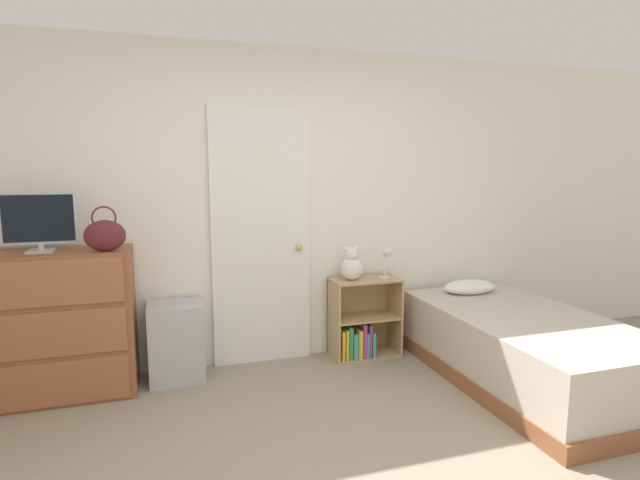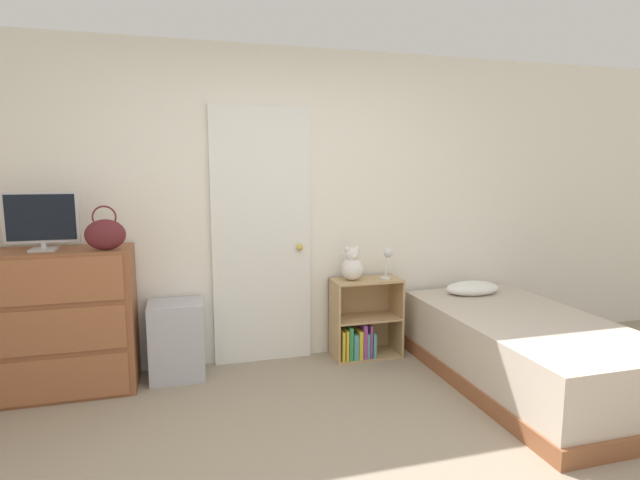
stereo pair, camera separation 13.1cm
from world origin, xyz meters
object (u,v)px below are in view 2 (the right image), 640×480
object	(u,v)px
handbag	(105,234)
desk_lamp	(388,257)
bed	(524,350)
tv	(41,220)
bookshelf	(361,327)
dresser	(56,322)
teddy_bear	(352,266)
storage_bin	(177,340)

from	to	relation	value
handbag	desk_lamp	xyz separation A→B (m)	(2.16, 0.15, -0.29)
handbag	bed	xyz separation A→B (m)	(2.92, -0.65, -0.89)
tv	bookshelf	xyz separation A→B (m)	(2.35, 0.09, -0.99)
dresser	teddy_bear	distance (m)	2.25
dresser	bed	size ratio (longest dim) A/B	0.53
desk_lamp	bed	xyz separation A→B (m)	(0.76, -0.80, -0.60)
teddy_bear	storage_bin	bearing A→B (deg)	-179.05
handbag	teddy_bear	distance (m)	1.90
bookshelf	storage_bin	bearing A→B (deg)	-179.00
dresser	bookshelf	world-z (taller)	dresser
dresser	bed	xyz separation A→B (m)	(3.29, -0.77, -0.26)
tv	bookshelf	size ratio (longest dim) A/B	0.70
desk_lamp	bed	bearing A→B (deg)	-46.49
storage_bin	dresser	bearing A→B (deg)	-176.54
tv	storage_bin	xyz separation A→B (m)	(0.85, 0.07, -0.95)
storage_bin	teddy_bear	world-z (taller)	teddy_bear
storage_bin	bed	size ratio (longest dim) A/B	0.30
handbag	bookshelf	world-z (taller)	handbag
dresser	storage_bin	xyz separation A→B (m)	(0.81, 0.05, -0.22)
dresser	tv	distance (m)	0.73
handbag	bookshelf	bearing A→B (deg)	5.63
teddy_bear	tv	bearing A→B (deg)	-177.71
handbag	teddy_bear	size ratio (longest dim) A/B	1.08
dresser	desk_lamp	xyz separation A→B (m)	(2.53, 0.03, 0.34)
tv	storage_bin	distance (m)	1.27
bookshelf	dresser	bearing A→B (deg)	-178.14
tv	bookshelf	world-z (taller)	tv
handbag	storage_bin	distance (m)	0.97
bookshelf	teddy_bear	xyz separation A→B (m)	(-0.08, -0.00, 0.54)
bookshelf	bed	bearing A→B (deg)	-40.72
teddy_bear	bed	size ratio (longest dim) A/B	0.14
desk_lamp	handbag	bearing A→B (deg)	-176.04
dresser	bed	bearing A→B (deg)	-13.11
tv	handbag	distance (m)	0.43
bed	storage_bin	bearing A→B (deg)	161.83
handbag	storage_bin	size ratio (longest dim) A/B	0.52
desk_lamp	bed	world-z (taller)	desk_lamp
tv	storage_bin	world-z (taller)	tv
teddy_bear	bed	bearing A→B (deg)	-38.31
tv	handbag	xyz separation A→B (m)	(0.41, -0.10, -0.10)
tv	handbag	size ratio (longest dim) A/B	1.52
storage_bin	bed	bearing A→B (deg)	-18.17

